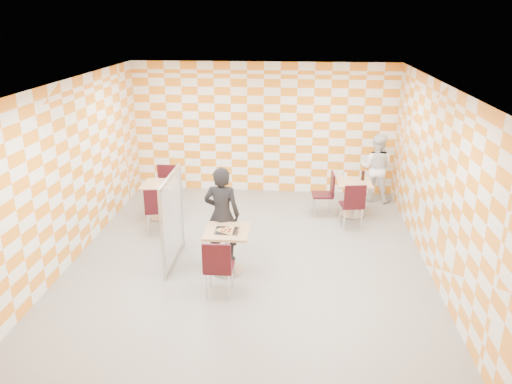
# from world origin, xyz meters

# --- Properties ---
(room_shell) EXTENTS (7.00, 7.00, 7.00)m
(room_shell) POSITION_xyz_m (0.00, 0.54, 1.50)
(room_shell) COLOR gray
(room_shell) RESTS_ON ground
(main_table) EXTENTS (0.70, 0.70, 0.75)m
(main_table) POSITION_xyz_m (-0.30, -0.53, 0.51)
(main_table) COLOR tan
(main_table) RESTS_ON ground
(second_table) EXTENTS (0.70, 0.70, 0.75)m
(second_table) POSITION_xyz_m (1.97, 2.09, 0.51)
(second_table) COLOR tan
(second_table) RESTS_ON ground
(empty_table) EXTENTS (0.70, 0.70, 0.75)m
(empty_table) POSITION_xyz_m (-1.97, 1.64, 0.51)
(empty_table) COLOR tan
(empty_table) RESTS_ON ground
(chair_main_front) EXTENTS (0.42, 0.43, 0.92)m
(chair_main_front) POSITION_xyz_m (-0.33, -1.30, 0.54)
(chair_main_front) COLOR #330A10
(chair_main_front) RESTS_ON ground
(chair_second_front) EXTENTS (0.49, 0.49, 0.92)m
(chair_second_front) POSITION_xyz_m (1.89, 1.44, 0.54)
(chair_second_front) COLOR #330A10
(chair_second_front) RESTS_ON ground
(chair_second_side) EXTENTS (0.46, 0.45, 0.92)m
(chair_second_side) POSITION_xyz_m (1.42, 2.07, 0.54)
(chair_second_side) COLOR #330A10
(chair_second_side) RESTS_ON ground
(chair_empty_near) EXTENTS (0.51, 0.52, 0.92)m
(chair_empty_near) POSITION_xyz_m (-1.86, 0.89, 0.54)
(chair_empty_near) COLOR #330A10
(chair_empty_near) RESTS_ON ground
(chair_empty_far) EXTENTS (0.44, 0.45, 0.92)m
(chair_empty_far) POSITION_xyz_m (-2.02, 2.26, 0.54)
(chair_empty_far) COLOR #330A10
(chair_empty_far) RESTS_ON ground
(partition) EXTENTS (0.08, 1.38, 1.55)m
(partition) POSITION_xyz_m (-1.26, -0.23, 0.79)
(partition) COLOR white
(partition) RESTS_ON ground
(man_dark) EXTENTS (0.64, 0.45, 1.66)m
(man_dark) POSITION_xyz_m (-0.45, -0.08, 0.83)
(man_dark) COLOR black
(man_dark) RESTS_ON ground
(man_white) EXTENTS (0.89, 0.79, 1.53)m
(man_white) POSITION_xyz_m (2.54, 3.05, 0.77)
(man_white) COLOR white
(man_white) RESTS_ON ground
(pizza_on_foil) EXTENTS (0.40, 0.40, 0.04)m
(pizza_on_foil) POSITION_xyz_m (-0.30, -0.55, 0.77)
(pizza_on_foil) COLOR silver
(pizza_on_foil) RESTS_ON main_table
(sport_bottle) EXTENTS (0.06, 0.06, 0.20)m
(sport_bottle) POSITION_xyz_m (1.79, 2.21, 0.84)
(sport_bottle) COLOR white
(sport_bottle) RESTS_ON second_table
(soda_bottle) EXTENTS (0.07, 0.07, 0.23)m
(soda_bottle) POSITION_xyz_m (2.15, 2.20, 0.85)
(soda_bottle) COLOR black
(soda_bottle) RESTS_ON second_table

